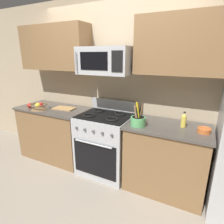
% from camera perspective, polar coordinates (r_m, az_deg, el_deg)
% --- Properties ---
extents(ground_plane, '(16.00, 16.00, 0.00)m').
position_cam_1_polar(ground_plane, '(2.67, -9.38, -24.38)').
color(ground_plane, gray).
extents(wall_back, '(8.00, 0.10, 2.60)m').
position_cam_1_polar(wall_back, '(2.94, 1.47, 8.16)').
color(wall_back, tan).
rests_on(wall_back, ground).
extents(counter_left, '(1.23, 0.64, 0.91)m').
position_cam_1_polar(counter_left, '(3.43, -17.01, -6.01)').
color(counter_left, olive).
rests_on(counter_left, ground).
extents(range_oven, '(0.76, 0.68, 1.09)m').
position_cam_1_polar(range_oven, '(2.87, -2.01, -9.53)').
color(range_oven, '#B2B5BA').
rests_on(range_oven, ground).
extents(counter_right, '(1.03, 0.64, 0.91)m').
position_cam_1_polar(counter_right, '(2.61, 16.20, -13.50)').
color(counter_right, olive).
rests_on(counter_right, ground).
extents(microwave, '(0.74, 0.44, 0.36)m').
position_cam_1_polar(microwave, '(2.59, -1.99, 15.52)').
color(microwave, '#B2B5BA').
extents(upper_cabinets_left, '(1.22, 0.34, 0.69)m').
position_cam_1_polar(upper_cabinets_left, '(3.30, -17.20, 18.34)').
color(upper_cabinets_left, olive).
extents(upper_cabinets_right, '(1.02, 0.34, 0.69)m').
position_cam_1_polar(upper_cabinets_right, '(2.44, 20.01, 18.77)').
color(upper_cabinets_right, olive).
extents(utensil_crock, '(0.19, 0.19, 0.31)m').
position_cam_1_polar(utensil_crock, '(2.34, 8.02, -2.64)').
color(utensil_crock, '#59AD66').
rests_on(utensil_crock, counter_right).
extents(fruit_basket, '(0.27, 0.27, 0.12)m').
position_cam_1_polar(fruit_basket, '(3.22, -21.59, 1.63)').
color(fruit_basket, brown).
rests_on(fruit_basket, counter_left).
extents(apple_loose, '(0.08, 0.08, 0.08)m').
position_cam_1_polar(apple_loose, '(3.40, -24.04, 1.83)').
color(apple_loose, red).
rests_on(apple_loose, counter_left).
extents(cutting_board, '(0.37, 0.24, 0.02)m').
position_cam_1_polar(cutting_board, '(3.16, -14.50, 1.12)').
color(cutting_board, tan).
rests_on(cutting_board, counter_left).
extents(bottle_oil, '(0.06, 0.06, 0.20)m').
position_cam_1_polar(bottle_oil, '(2.42, 21.23, -2.37)').
color(bottle_oil, gold).
rests_on(bottle_oil, counter_right).
extents(prep_bowl, '(0.15, 0.15, 0.06)m').
position_cam_1_polar(prep_bowl, '(2.37, 26.53, -5.04)').
color(prep_bowl, '#D1662D').
rests_on(prep_bowl, counter_right).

